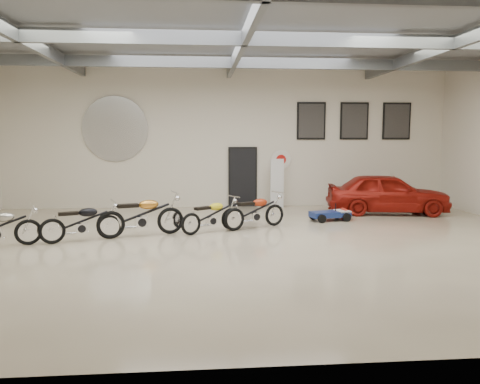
{
  "coord_description": "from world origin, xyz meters",
  "views": [
    {
      "loc": [
        -1.03,
        -10.9,
        2.56
      ],
      "look_at": [
        0.0,
        1.2,
        1.1
      ],
      "focal_mm": 35.0,
      "sensor_mm": 36.0,
      "label": 1
    }
  ],
  "objects": [
    {
      "name": "floor",
      "position": [
        0.0,
        0.0,
        0.0
      ],
      "size": [
        16.0,
        12.0,
        0.01
      ],
      "primitive_type": "cube",
      "color": "#C6B697",
      "rests_on": "ground"
    },
    {
      "name": "ceiling",
      "position": [
        0.0,
        0.0,
        5.0
      ],
      "size": [
        16.0,
        12.0,
        0.01
      ],
      "primitive_type": "cube",
      "color": "slate",
      "rests_on": "back_wall"
    },
    {
      "name": "back_wall",
      "position": [
        0.0,
        6.0,
        2.5
      ],
      "size": [
        16.0,
        0.02,
        5.0
      ],
      "primitive_type": "cube",
      "color": "beige",
      "rests_on": "floor"
    },
    {
      "name": "ceiling_beams",
      "position": [
        0.0,
        0.0,
        4.75
      ],
      "size": [
        15.8,
        11.8,
        0.32
      ],
      "primitive_type": null,
      "color": "slate",
      "rests_on": "ceiling"
    },
    {
      "name": "door",
      "position": [
        0.5,
        5.95,
        1.05
      ],
      "size": [
        0.92,
        0.08,
        2.1
      ],
      "primitive_type": "cube",
      "color": "black",
      "rests_on": "back_wall"
    },
    {
      "name": "logo_plaque",
      "position": [
        -4.0,
        5.95,
        2.8
      ],
      "size": [
        2.3,
        0.06,
        1.16
      ],
      "primitive_type": null,
      "color": "silver",
      "rests_on": "back_wall"
    },
    {
      "name": "poster_left",
      "position": [
        3.0,
        5.96,
        3.1
      ],
      "size": [
        1.05,
        0.08,
        1.35
      ],
      "primitive_type": null,
      "color": "black",
      "rests_on": "back_wall"
    },
    {
      "name": "poster_mid",
      "position": [
        4.6,
        5.96,
        3.1
      ],
      "size": [
        1.05,
        0.08,
        1.35
      ],
      "primitive_type": null,
      "color": "black",
      "rests_on": "back_wall"
    },
    {
      "name": "poster_right",
      "position": [
        6.2,
        5.96,
        3.1
      ],
      "size": [
        1.05,
        0.08,
        1.35
      ],
      "primitive_type": null,
      "color": "black",
      "rests_on": "back_wall"
    },
    {
      "name": "oil_sign",
      "position": [
        1.9,
        5.95,
        1.7
      ],
      "size": [
        0.72,
        0.1,
        0.72
      ],
      "primitive_type": null,
      "color": "white",
      "rests_on": "back_wall"
    },
    {
      "name": "banner_stand",
      "position": [
        1.69,
        5.5,
        0.9
      ],
      "size": [
        0.51,
        0.27,
        1.79
      ],
      "primitive_type": null,
      "rotation": [
        0.0,
        0.0,
        0.16
      ],
      "color": "white",
      "rests_on": "floor"
    },
    {
      "name": "motorcycle_black",
      "position": [
        -3.94,
        0.58,
        0.49
      ],
      "size": [
        1.98,
        1.22,
        0.99
      ],
      "primitive_type": null,
      "rotation": [
        0.0,
        0.0,
        0.36
      ],
      "color": "silver",
      "rests_on": "floor"
    },
    {
      "name": "motorcycle_gold",
      "position": [
        -2.55,
        1.05,
        0.56
      ],
      "size": [
        2.27,
        1.31,
        1.13
      ],
      "primitive_type": null,
      "rotation": [
        0.0,
        0.0,
        0.31
      ],
      "color": "silver",
      "rests_on": "floor"
    },
    {
      "name": "motorcycle_yellow",
      "position": [
        -0.75,
        1.41,
        0.47
      ],
      "size": [
        1.82,
        1.46,
        0.94
      ],
      "primitive_type": null,
      "rotation": [
        0.0,
        0.0,
        0.58
      ],
      "color": "silver",
      "rests_on": "floor"
    },
    {
      "name": "motorcycle_red",
      "position": [
        0.47,
        1.84,
        0.5
      ],
      "size": [
        1.97,
        1.4,
        0.99
      ],
      "primitive_type": null,
      "rotation": [
        0.0,
        0.0,
        0.47
      ],
      "color": "silver",
      "rests_on": "floor"
    },
    {
      "name": "go_kart",
      "position": [
        3.0,
        2.83,
        0.27
      ],
      "size": [
        1.58,
        0.96,
        0.53
      ],
      "primitive_type": null,
      "rotation": [
        0.0,
        0.0,
        0.22
      ],
      "color": "navy",
      "rests_on": "floor"
    },
    {
      "name": "vintage_car",
      "position": [
        5.14,
        4.0,
        0.67
      ],
      "size": [
        2.21,
        4.15,
        1.34
      ],
      "primitive_type": "imported",
      "rotation": [
        0.0,
        0.0,
        1.41
      ],
      "color": "maroon",
      "rests_on": "floor"
    }
  ]
}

